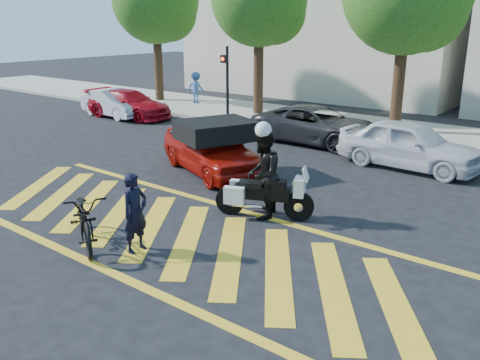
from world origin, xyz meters
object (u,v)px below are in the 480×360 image
Objects in this scene: bicycle at (85,218)px; parked_far_left at (115,103)px; officer_moto at (263,174)px; officer_bike at (135,213)px; red_convertible at (212,148)px; parked_mid_right at (409,145)px; police_motorcycle at (263,195)px; parked_mid_left at (317,125)px; parked_left at (129,104)px.

bicycle is 0.58× the size of parked_far_left.
officer_moto reaches higher than bicycle.
officer_bike reaches higher than red_convertible.
bicycle is at bearing -126.18° from parked_far_left.
bicycle is at bearing -52.93° from officer_moto.
parked_mid_right is (1.11, 5.91, -0.29)m from officer_moto.
police_motorcycle is at bearing -110.51° from parked_far_left.
bicycle is at bearing -175.31° from parked_mid_left.
officer_bike reaches higher than bicycle.
police_motorcycle is at bearing 27.49° from officer_moto.
police_motorcycle is 0.50× the size of red_convertible.
police_motorcycle is 3.77m from red_convertible.
parked_far_left is at bearing 104.86° from parked_left.
police_motorcycle is at bearing -158.87° from parked_mid_left.
parked_far_left is (-11.63, 8.82, -0.17)m from officer_bike.
officer_moto is (-0.02, 0.01, 0.47)m from police_motorcycle.
parked_mid_left is (9.84, 1.10, 0.04)m from parked_far_left.
red_convertible is at bearing 124.64° from police_motorcycle.
officer_bike is at bearing 169.85° from parked_mid_right.
parked_left reaches higher than police_motorcycle.
parked_mid_left is at bearing 177.00° from officer_moto.
parked_far_left is (-12.49, 5.91, -0.39)m from officer_moto.
bicycle is 0.51× the size of parked_left.
officer_moto is (1.86, 3.33, 0.43)m from bicycle.
parked_far_left is at bearing 96.73° from parked_mid_left.
red_convertible is (-1.32, 5.29, 0.14)m from bicycle.
police_motorcycle is at bearing -98.89° from red_convertible.
parked_mid_left is at bearing -89.20° from parked_left.
parked_mid_left reaches higher than parked_far_left.
police_motorcycle is 13.32m from parked_left.
red_convertible is 9.57m from parked_left.
parked_left is at bearing 86.77° from red_convertible.
bicycle is at bearing 110.14° from officer_bike.
parked_mid_left is at bearing 7.56° from officer_bike.
parked_mid_left is at bearing 16.73° from red_convertible.
officer_moto is at bearing -122.12° from parked_left.
officer_moto is 7.51m from parked_mid_left.
police_motorcycle is 0.49× the size of parked_left.
police_motorcycle is 13.84m from parked_far_left.
parked_far_left is (-9.31, 3.95, -0.10)m from red_convertible.
parked_mid_left is 1.13× the size of parked_mid_right.
officer_moto is at bearing 1.10° from bicycle.
police_motorcycle is (0.88, 2.89, -0.24)m from officer_bike.
officer_moto is at bearing -110.49° from parked_far_left.
parked_left is (-11.79, 6.15, -0.39)m from officer_moto.
parked_mid_right is at bearing -24.68° from red_convertible.
parked_far_left reaches higher than bicycle.
officer_moto is 6.02m from parked_mid_right.
officer_moto is 0.54× the size of parked_far_left.
red_convertible is (-2.33, 4.87, -0.07)m from officer_bike.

